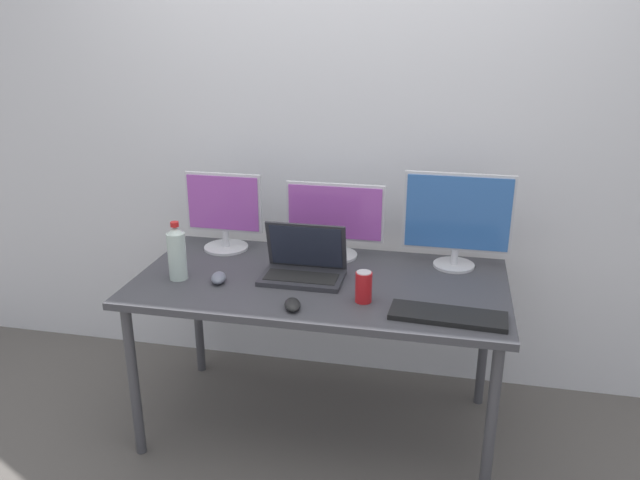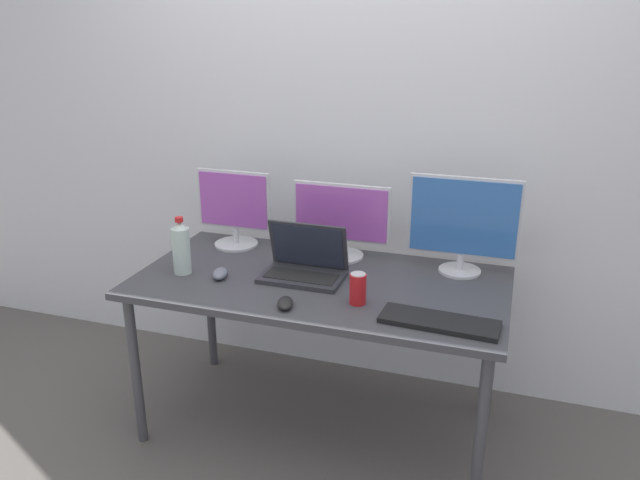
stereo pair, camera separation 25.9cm
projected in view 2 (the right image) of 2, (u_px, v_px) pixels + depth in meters
name	position (u px, v px, depth m)	size (l,w,h in m)	color
ground_plane	(320.00, 425.00, 2.91)	(16.00, 16.00, 0.00)	#5B5651
wall_back	(358.00, 126.00, 2.99)	(7.00, 0.08, 2.60)	silver
work_desk	(320.00, 293.00, 2.68)	(1.57, 0.81, 0.74)	#424247
monitor_left	(234.00, 208.00, 2.99)	(0.37, 0.21, 0.37)	silver
monitor_center	(341.00, 220.00, 2.85)	(0.45, 0.21, 0.35)	silver
monitor_right	(463.00, 223.00, 2.66)	(0.47, 0.18, 0.43)	silver
laptop_silver	(305.00, 265.00, 2.67)	(0.35, 0.22, 0.23)	#2D2D33
keyboard_main	(439.00, 322.00, 2.27)	(0.43, 0.15, 0.02)	black
mouse_by_keyboard	(220.00, 274.00, 2.67)	(0.06, 0.11, 0.04)	slate
mouse_by_laptop	(285.00, 303.00, 2.40)	(0.06, 0.11, 0.03)	black
water_bottle	(181.00, 248.00, 2.69)	(0.08, 0.08, 0.26)	silver
soda_can_near_keyboard	(358.00, 289.00, 2.42)	(0.07, 0.07, 0.13)	red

